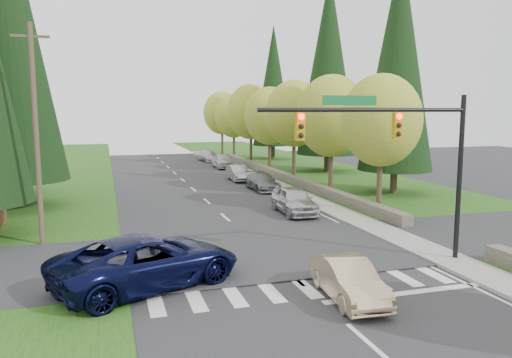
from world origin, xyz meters
name	(u,v)px	position (x,y,z in m)	size (l,w,h in m)	color
ground	(349,326)	(0.00, 0.00, 0.00)	(120.00, 120.00, 0.00)	#28282B
grass_east	(381,194)	(13.00, 20.00, 0.03)	(14.00, 110.00, 0.06)	#184E14
cross_street	(265,252)	(0.00, 8.00, 0.00)	(120.00, 8.00, 0.10)	#28282B
sidewalk_east	(295,193)	(6.90, 22.00, 0.07)	(1.80, 80.00, 0.13)	gray
curb_east	(284,194)	(6.05, 22.00, 0.07)	(0.20, 80.00, 0.13)	gray
stone_wall_north	(281,175)	(8.60, 30.00, 0.35)	(0.70, 40.00, 0.70)	#4C4438
traffic_signal	(400,142)	(4.37, 4.50, 4.98)	(8.70, 0.37, 6.80)	black
utility_pole	(36,134)	(-9.50, 12.00, 5.14)	(1.60, 0.24, 10.00)	#473828
decid_tree_0	(381,120)	(9.20, 14.00, 5.60)	(4.80, 4.80, 8.37)	#38281C
decid_tree_1	(332,116)	(9.30, 21.00, 5.80)	(5.20, 5.20, 8.80)	#38281C
decid_tree_2	(294,114)	(9.10, 28.00, 5.93)	(5.00, 5.00, 8.82)	#38281C
decid_tree_3	(270,116)	(9.20, 35.00, 5.66)	(5.00, 5.00, 8.55)	#38281C
decid_tree_4	(251,112)	(9.30, 42.00, 6.06)	(5.40, 5.40, 9.18)	#38281C
decid_tree_5	(234,116)	(9.10, 49.00, 5.53)	(4.80, 4.80, 8.30)	#38281C
decid_tree_6	(222,113)	(9.20, 56.00, 5.86)	(5.20, 5.20, 8.86)	#38281C
conifer_w_c	(7,26)	(-12.00, 22.00, 11.29)	(6.46, 6.46, 20.80)	#38281C
conifer_e_a	(398,60)	(14.00, 20.00, 9.79)	(5.44, 5.44, 17.80)	#38281C
conifer_e_b	(328,64)	(15.00, 34.00, 10.79)	(6.12, 6.12, 19.80)	#38281C
conifer_e_c	(273,86)	(14.00, 48.00, 9.29)	(5.10, 5.10, 16.80)	#38281C
sedan_champagne	(348,280)	(0.93, 1.88, 0.67)	(1.41, 4.04, 1.33)	beige
suv_navy	(148,261)	(-5.27, 5.00, 0.93)	(3.08, 6.68, 1.86)	black
parked_car_a	(294,200)	(4.27, 15.38, 0.81)	(1.90, 4.73, 1.61)	#B6B6BB
parked_car_b	(263,182)	(5.12, 24.41, 0.66)	(1.86, 4.58, 1.33)	slate
parked_car_c	(238,173)	(4.68, 30.17, 0.68)	(1.44, 4.14, 1.36)	#A09FA4
parked_car_d	(223,161)	(5.60, 40.31, 0.79)	(1.87, 4.65, 1.59)	silver
parked_car_e	(209,156)	(5.60, 47.99, 0.69)	(1.92, 4.72, 1.37)	#BAB9BF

